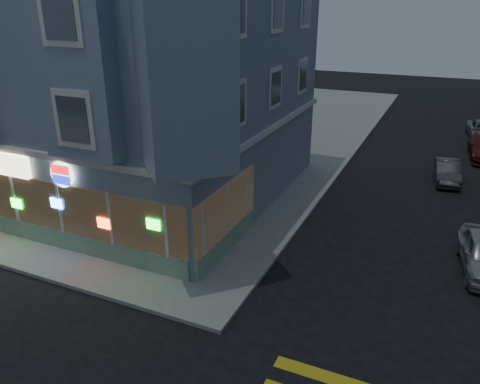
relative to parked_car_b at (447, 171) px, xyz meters
The scene contains 5 objects.
ground 20.63m from the parked_car_b, 114.64° to the right, with size 120.00×120.00×0.00m, color black.
sidewalk_nw 22.51m from the parked_car_b, 169.11° to the left, with size 33.00×42.00×0.15m, color gray.
corner_building 17.34m from the parked_car_b, 152.00° to the right, with size 14.60×14.60×11.40m.
parked_car_b is the anchor object (origin of this frame).
traffic_signal 16.50m from the parked_car_b, 120.63° to the right, with size 0.65×0.64×5.71m.
Camera 1 is at (8.23, -8.11, 9.29)m, focal length 35.00 mm.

